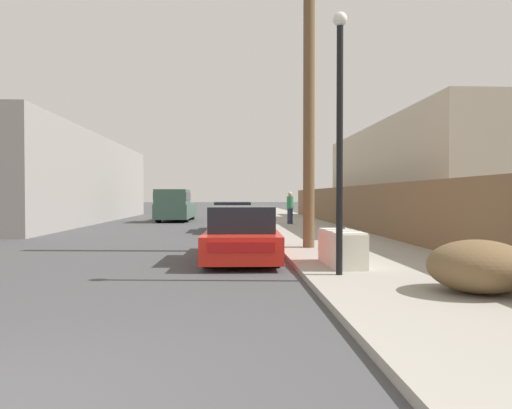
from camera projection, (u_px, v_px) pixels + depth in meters
The scene contains 12 objects.
sidewalk_curb at pixel (290, 222), 26.67m from camera, with size 4.20×63.00×0.12m, color #9E998E.
discarded_fridge at pixel (342, 248), 9.52m from camera, with size 0.68×1.64×0.75m.
parked_sports_car_red at pixel (242, 235), 11.24m from camera, with size 1.86×4.48×1.32m.
car_parked_mid at pixel (233, 217), 20.29m from camera, with size 1.83×4.25×1.30m.
pickup_truck at pixel (175, 206), 27.94m from camera, with size 2.08×5.34×1.94m.
utility_pole at pixel (309, 93), 12.75m from camera, with size 1.80×0.32×8.49m.
street_lamp at pixel (340, 123), 8.31m from camera, with size 0.26×0.26×4.79m.
brush_pile at pixel (479, 266), 6.82m from camera, with size 1.50×1.39×0.79m.
wooden_fence at pixel (357, 208), 19.55m from camera, with size 0.08×33.97×1.88m, color brown.
building_left_block at pixel (49, 180), 27.39m from camera, with size 7.00×22.32×5.04m, color gray.
building_right_house at pixel (427, 177), 23.31m from camera, with size 6.00×16.91×5.11m, color beige.
pedestrian at pixel (290, 207), 23.49m from camera, with size 0.34×0.34×1.66m.
Camera 1 is at (1.85, -3.00, 1.57)m, focal length 32.00 mm.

